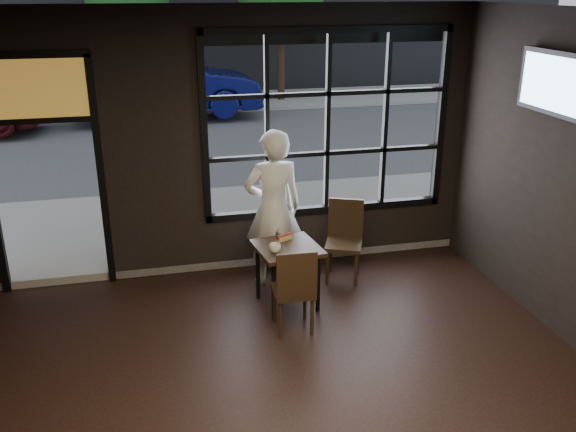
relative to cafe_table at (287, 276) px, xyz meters
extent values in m
cube|color=black|center=(-0.44, -2.41, 2.85)|extent=(6.00, 7.00, 0.02)
cube|color=black|center=(0.76, 1.09, 1.44)|extent=(3.06, 0.12, 2.28)
cube|color=orange|center=(-2.54, 1.09, 1.99)|extent=(1.20, 0.06, 0.70)
cube|color=#545456|center=(-0.44, 21.59, -0.38)|extent=(60.00, 41.00, 0.04)
cube|color=black|center=(0.00, 0.00, 0.00)|extent=(0.75, 0.75, 0.72)
cube|color=black|center=(-0.06, -0.50, 0.11)|extent=(0.42, 0.42, 0.95)
cube|color=black|center=(0.81, 0.47, 0.13)|extent=(0.56, 0.56, 0.98)
imported|color=silver|center=(-0.03, 0.60, 0.58)|extent=(0.71, 0.49, 1.89)
imported|color=silver|center=(-0.16, -0.13, 0.40)|extent=(0.13, 0.13, 0.10)
cube|color=black|center=(2.49, -0.73, 2.14)|extent=(0.12, 1.04, 0.61)
imported|color=#090D49|center=(-0.83, 10.48, 0.56)|extent=(5.04, 2.00, 1.63)
cylinder|color=#332114|center=(-1.63, 13.02, 0.72)|extent=(0.20, 0.20, 2.16)
sphere|color=#1F521D|center=(-1.63, 13.02, 2.48)|extent=(2.36, 2.36, 2.36)
cylinder|color=#332114|center=(2.70, 12.31, 0.78)|extent=(0.21, 0.21, 2.27)
camera|label=1|loc=(-1.39, -5.92, 3.03)|focal=38.00mm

